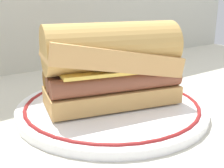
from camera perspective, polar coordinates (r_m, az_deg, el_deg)
The scene contains 3 objects.
ground_plane at distance 0.46m, azimuth -2.79°, elevation -5.43°, with size 1.50×1.50×0.00m, color beige.
plate at distance 0.45m, azimuth -0.00°, elevation -4.50°, with size 0.30×0.30×0.01m.
sausage_sandwich at distance 0.43m, azimuth -0.00°, elevation 4.11°, with size 0.22×0.14×0.12m.
Camera 1 is at (-0.23, -0.35, 0.17)m, focal length 45.77 mm.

